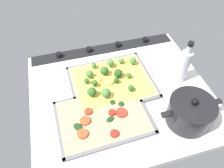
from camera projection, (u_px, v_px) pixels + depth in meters
ground_plane at (121, 94)px, 94.36cm from camera, size 76.47×66.85×3.00cm
stove_control_panel at (104, 48)px, 111.86cm from camera, size 73.41×7.00×2.60cm
baking_tray_front at (111, 82)px, 96.45cm from camera, size 37.11×30.96×1.30cm
broccoli_pizza at (110, 80)px, 95.25cm from camera, size 34.62×28.47×5.84cm
baking_tray_back at (103, 118)px, 84.19cm from camera, size 36.42×27.06×1.30cm
veggie_pizza_back at (103, 117)px, 83.53cm from camera, size 33.94×24.58×1.90cm
cooking_pot at (190, 112)px, 80.03cm from camera, size 23.84×16.98×12.93cm
oil_bottle at (183, 65)px, 91.85cm from camera, size 4.64×4.64×21.02cm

